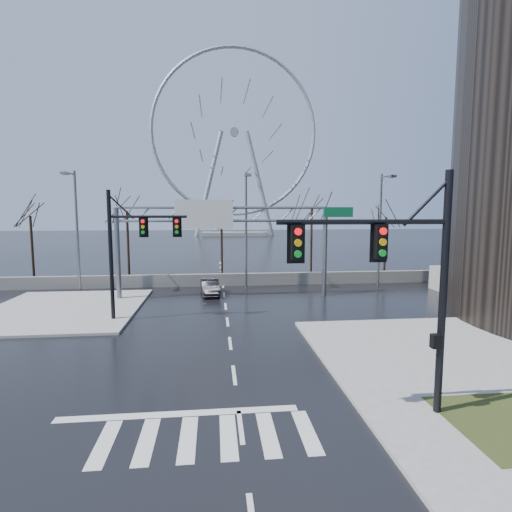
{
  "coord_description": "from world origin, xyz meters",
  "views": [
    {
      "loc": [
        -0.76,
        -15.82,
        6.73
      ],
      "look_at": [
        1.78,
        8.3,
        4.0
      ],
      "focal_mm": 28.0,
      "sensor_mm": 36.0,
      "label": 1
    }
  ],
  "objects": [
    {
      "name": "tree_center",
      "position": [
        0.0,
        24.5,
        5.17
      ],
      "size": [
        3.25,
        3.25,
        6.5
      ],
      "color": "black",
      "rests_on": "ground"
    },
    {
      "name": "tree_far_left",
      "position": [
        -18.0,
        24.0,
        5.57
      ],
      "size": [
        3.5,
        3.5,
        7.0
      ],
      "color": "black",
      "rests_on": "ground"
    },
    {
      "name": "car",
      "position": [
        -1.15,
        16.2,
        0.64
      ],
      "size": [
        1.73,
        4.02,
        1.29
      ],
      "primitive_type": "imported",
      "rotation": [
        0.0,
        0.0,
        0.1
      ],
      "color": "black",
      "rests_on": "ground"
    },
    {
      "name": "streetlight_mid",
      "position": [
        2.0,
        18.16,
        5.89
      ],
      "size": [
        0.5,
        2.55,
        10.0
      ],
      "color": "slate",
      "rests_on": "ground"
    },
    {
      "name": "streetlight_right",
      "position": [
        14.0,
        18.16,
        5.89
      ],
      "size": [
        0.5,
        2.55,
        10.0
      ],
      "color": "slate",
      "rests_on": "ground"
    },
    {
      "name": "tree_left",
      "position": [
        -9.0,
        23.5,
        5.98
      ],
      "size": [
        3.75,
        3.75,
        7.5
      ],
      "color": "black",
      "rests_on": "ground"
    },
    {
      "name": "sidewalk_right_ext",
      "position": [
        10.0,
        2.0,
        0.07
      ],
      "size": [
        12.0,
        10.0,
        0.15
      ],
      "primitive_type": "cube",
      "color": "gray",
      "rests_on": "ground"
    },
    {
      "name": "signal_mast_far",
      "position": [
        -5.87,
        8.96,
        4.83
      ],
      "size": [
        4.72,
        0.41,
        8.0
      ],
      "color": "black",
      "rests_on": "ground"
    },
    {
      "name": "ground",
      "position": [
        0.0,
        0.0,
        0.0
      ],
      "size": [
        260.0,
        260.0,
        0.0
      ],
      "primitive_type": "plane",
      "color": "black",
      "rests_on": "ground"
    },
    {
      "name": "signal_mast_near",
      "position": [
        5.14,
        -4.04,
        4.87
      ],
      "size": [
        5.52,
        0.41,
        8.0
      ],
      "color": "black",
      "rests_on": "ground"
    },
    {
      "name": "tree_right",
      "position": [
        9.0,
        23.5,
        6.22
      ],
      "size": [
        3.9,
        3.9,
        7.8
      ],
      "color": "black",
      "rests_on": "ground"
    },
    {
      "name": "barrier_wall",
      "position": [
        0.0,
        20.0,
        0.55
      ],
      "size": [
        52.0,
        0.5,
        1.1
      ],
      "primitive_type": "cube",
      "color": "slate",
      "rests_on": "ground"
    },
    {
      "name": "sign_gantry",
      "position": [
        -0.38,
        14.96,
        5.18
      ],
      "size": [
        16.36,
        0.4,
        7.6
      ],
      "color": "slate",
      "rests_on": "ground"
    },
    {
      "name": "ferris_wheel",
      "position": [
        5.0,
        95.0,
        26.13
      ],
      "size": [
        45.0,
        6.0,
        50.91
      ],
      "color": "gray",
      "rests_on": "ground"
    },
    {
      "name": "streetlight_left",
      "position": [
        -12.0,
        18.16,
        5.89
      ],
      "size": [
        0.5,
        2.55,
        10.0
      ],
      "color": "slate",
      "rests_on": "ground"
    },
    {
      "name": "tree_far_right",
      "position": [
        17.0,
        24.0,
        5.41
      ],
      "size": [
        3.4,
        3.4,
        6.8
      ],
      "color": "black",
      "rests_on": "ground"
    },
    {
      "name": "sidewalk_far",
      "position": [
        -11.0,
        12.0,
        0.07
      ],
      "size": [
        10.0,
        12.0,
        0.15
      ],
      "primitive_type": "cube",
      "color": "gray",
      "rests_on": "ground"
    }
  ]
}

